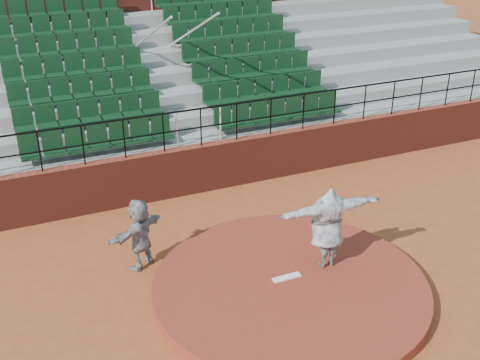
{
  "coord_description": "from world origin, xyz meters",
  "views": [
    {
      "loc": [
        -4.89,
        -8.65,
        7.29
      ],
      "look_at": [
        0.0,
        2.5,
        1.4
      ],
      "focal_mm": 45.0,
      "sensor_mm": 36.0,
      "label": 1
    }
  ],
  "objects": [
    {
      "name": "wall_railing",
      "position": [
        0.0,
        5.0,
        2.03
      ],
      "size": [
        24.04,
        0.05,
        1.03
      ],
      "color": "black",
      "rests_on": "boundary_wall"
    },
    {
      "name": "press_box_facade",
      "position": [
        0.0,
        12.6,
        3.55
      ],
      "size": [
        24.0,
        3.0,
        7.1
      ],
      "primitive_type": "cube",
      "color": "maroon",
      "rests_on": "ground"
    },
    {
      "name": "pitching_rubber",
      "position": [
        0.0,
        0.15,
        0.27
      ],
      "size": [
        0.6,
        0.15,
        0.03
      ],
      "primitive_type": "cube",
      "color": "white",
      "rests_on": "pitchers_mound"
    },
    {
      "name": "pitcher",
      "position": [
        0.96,
        0.27,
        1.14
      ],
      "size": [
        2.22,
        0.72,
        1.78
      ],
      "primitive_type": "imported",
      "rotation": [
        0.0,
        0.0,
        3.09
      ],
      "color": "black",
      "rests_on": "pitchers_mound"
    },
    {
      "name": "ground",
      "position": [
        0.0,
        0.0,
        0.0
      ],
      "size": [
        90.0,
        90.0,
        0.0
      ],
      "primitive_type": "plane",
      "color": "#994622",
      "rests_on": "ground"
    },
    {
      "name": "fielder",
      "position": [
        -2.46,
        2.14,
        0.79
      ],
      "size": [
        1.5,
        1.14,
        1.58
      ],
      "primitive_type": "imported",
      "rotation": [
        0.0,
        0.0,
        3.67
      ],
      "color": "black",
      "rests_on": "ground"
    },
    {
      "name": "pitchers_mound",
      "position": [
        0.0,
        0.0,
        0.12
      ],
      "size": [
        5.5,
        5.5,
        0.25
      ],
      "primitive_type": "cylinder",
      "color": "maroon",
      "rests_on": "ground"
    },
    {
      "name": "boundary_wall",
      "position": [
        0.0,
        5.0,
        0.65
      ],
      "size": [
        24.0,
        0.3,
        1.3
      ],
      "primitive_type": "cube",
      "color": "maroon",
      "rests_on": "ground"
    },
    {
      "name": "seating_deck",
      "position": [
        0.0,
        8.64,
        1.45
      ],
      "size": [
        24.0,
        5.97,
        4.63
      ],
      "color": "gray",
      "rests_on": "ground"
    }
  ]
}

